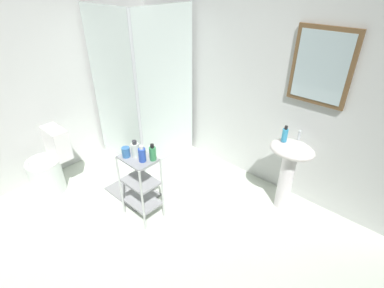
{
  "coord_description": "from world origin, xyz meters",
  "views": [
    {
      "loc": [
        1.65,
        -1.01,
        2.3
      ],
      "look_at": [
        0.11,
        0.68,
        0.94
      ],
      "focal_mm": 27.24,
      "sensor_mm": 36.0,
      "label": 1
    }
  ],
  "objects_px": {
    "body_wash_bottle_green": "(153,153)",
    "shampoo_bottle_blue": "(142,155)",
    "hand_soap_bottle": "(285,135)",
    "lotion_bottle_white": "(135,149)",
    "pedestal_sink": "(289,163)",
    "storage_cart": "(141,182)",
    "shower_stall": "(146,127)",
    "rinse_cup": "(126,152)",
    "toilet": "(49,167)",
    "bath_mat": "(133,191)"
  },
  "relations": [
    {
      "from": "body_wash_bottle_green",
      "to": "bath_mat",
      "type": "height_order",
      "value": "body_wash_bottle_green"
    },
    {
      "from": "lotion_bottle_white",
      "to": "rinse_cup",
      "type": "xyz_separation_m",
      "value": [
        -0.06,
        -0.07,
        -0.02
      ]
    },
    {
      "from": "storage_cart",
      "to": "shampoo_bottle_blue",
      "type": "bearing_deg",
      "value": -3.07
    },
    {
      "from": "shower_stall",
      "to": "rinse_cup",
      "type": "xyz_separation_m",
      "value": [
        0.78,
        -0.87,
        0.33
      ]
    },
    {
      "from": "rinse_cup",
      "to": "toilet",
      "type": "bearing_deg",
      "value": -159.71
    },
    {
      "from": "hand_soap_bottle",
      "to": "shampoo_bottle_blue",
      "type": "relative_size",
      "value": 1.03
    },
    {
      "from": "storage_cart",
      "to": "lotion_bottle_white",
      "type": "relative_size",
      "value": 4.28
    },
    {
      "from": "pedestal_sink",
      "to": "toilet",
      "type": "height_order",
      "value": "pedestal_sink"
    },
    {
      "from": "toilet",
      "to": "rinse_cup",
      "type": "distance_m",
      "value": 1.22
    },
    {
      "from": "storage_cart",
      "to": "rinse_cup",
      "type": "height_order",
      "value": "rinse_cup"
    },
    {
      "from": "toilet",
      "to": "body_wash_bottle_green",
      "type": "xyz_separation_m",
      "value": [
        1.29,
        0.53,
        0.5
      ]
    },
    {
      "from": "toilet",
      "to": "storage_cart",
      "type": "bearing_deg",
      "value": 21.38
    },
    {
      "from": "toilet",
      "to": "rinse_cup",
      "type": "relative_size",
      "value": 7.57
    },
    {
      "from": "storage_cart",
      "to": "bath_mat",
      "type": "height_order",
      "value": "storage_cart"
    },
    {
      "from": "hand_soap_bottle",
      "to": "shampoo_bottle_blue",
      "type": "bearing_deg",
      "value": -127.35
    },
    {
      "from": "shampoo_bottle_blue",
      "to": "bath_mat",
      "type": "distance_m",
      "value": 0.94
    },
    {
      "from": "rinse_cup",
      "to": "bath_mat",
      "type": "bearing_deg",
      "value": 144.81
    },
    {
      "from": "hand_soap_bottle",
      "to": "lotion_bottle_white",
      "type": "bearing_deg",
      "value": -131.18
    },
    {
      "from": "shower_stall",
      "to": "bath_mat",
      "type": "xyz_separation_m",
      "value": [
        0.49,
        -0.66,
        -0.45
      ]
    },
    {
      "from": "rinse_cup",
      "to": "storage_cart",
      "type": "bearing_deg",
      "value": 32.02
    },
    {
      "from": "shower_stall",
      "to": "hand_soap_bottle",
      "type": "distance_m",
      "value": 1.9
    },
    {
      "from": "shower_stall",
      "to": "storage_cart",
      "type": "relative_size",
      "value": 2.7
    },
    {
      "from": "bath_mat",
      "to": "toilet",
      "type": "bearing_deg",
      "value": -142.26
    },
    {
      "from": "shower_stall",
      "to": "shampoo_bottle_blue",
      "type": "bearing_deg",
      "value": -40.17
    },
    {
      "from": "pedestal_sink",
      "to": "rinse_cup",
      "type": "height_order",
      "value": "rinse_cup"
    },
    {
      "from": "shower_stall",
      "to": "pedestal_sink",
      "type": "xyz_separation_m",
      "value": [
        1.92,
        0.34,
        0.12
      ]
    },
    {
      "from": "shampoo_bottle_blue",
      "to": "shower_stall",
      "type": "bearing_deg",
      "value": 139.83
    },
    {
      "from": "hand_soap_bottle",
      "to": "body_wash_bottle_green",
      "type": "xyz_separation_m",
      "value": [
        -0.81,
        -1.05,
        -0.07
      ]
    },
    {
      "from": "shampoo_bottle_blue",
      "to": "rinse_cup",
      "type": "relative_size",
      "value": 1.67
    },
    {
      "from": "pedestal_sink",
      "to": "rinse_cup",
      "type": "xyz_separation_m",
      "value": [
        -1.14,
        -1.2,
        0.21
      ]
    },
    {
      "from": "shampoo_bottle_blue",
      "to": "storage_cart",
      "type": "bearing_deg",
      "value": 176.93
    },
    {
      "from": "shampoo_bottle_blue",
      "to": "lotion_bottle_white",
      "type": "bearing_deg",
      "value": 174.55
    },
    {
      "from": "lotion_bottle_white",
      "to": "rinse_cup",
      "type": "height_order",
      "value": "lotion_bottle_white"
    },
    {
      "from": "pedestal_sink",
      "to": "body_wash_bottle_green",
      "type": "bearing_deg",
      "value": -130.3
    },
    {
      "from": "body_wash_bottle_green",
      "to": "shampoo_bottle_blue",
      "type": "relative_size",
      "value": 1.03
    },
    {
      "from": "shower_stall",
      "to": "lotion_bottle_white",
      "type": "xyz_separation_m",
      "value": [
        0.84,
        -0.8,
        0.35
      ]
    },
    {
      "from": "rinse_cup",
      "to": "pedestal_sink",
      "type": "bearing_deg",
      "value": 46.57
    },
    {
      "from": "pedestal_sink",
      "to": "rinse_cup",
      "type": "bearing_deg",
      "value": -133.43
    },
    {
      "from": "shampoo_bottle_blue",
      "to": "bath_mat",
      "type": "xyz_separation_m",
      "value": [
        -0.47,
        0.15,
        -0.8
      ]
    },
    {
      "from": "pedestal_sink",
      "to": "storage_cart",
      "type": "distance_m",
      "value": 1.55
    },
    {
      "from": "lotion_bottle_white",
      "to": "rinse_cup",
      "type": "relative_size",
      "value": 1.72
    },
    {
      "from": "shower_stall",
      "to": "toilet",
      "type": "xyz_separation_m",
      "value": [
        -0.28,
        -1.26,
        -0.15
      ]
    },
    {
      "from": "body_wash_bottle_green",
      "to": "rinse_cup",
      "type": "xyz_separation_m",
      "value": [
        -0.24,
        -0.14,
        -0.02
      ]
    },
    {
      "from": "rinse_cup",
      "to": "bath_mat",
      "type": "distance_m",
      "value": 0.86
    },
    {
      "from": "shampoo_bottle_blue",
      "to": "lotion_bottle_white",
      "type": "relative_size",
      "value": 0.97
    },
    {
      "from": "shower_stall",
      "to": "bath_mat",
      "type": "bearing_deg",
      "value": -53.44
    },
    {
      "from": "hand_soap_bottle",
      "to": "lotion_bottle_white",
      "type": "distance_m",
      "value": 1.49
    },
    {
      "from": "pedestal_sink",
      "to": "storage_cart",
      "type": "xyz_separation_m",
      "value": [
        -1.04,
        -1.14,
        -0.14
      ]
    },
    {
      "from": "storage_cart",
      "to": "rinse_cup",
      "type": "bearing_deg",
      "value": -147.98
    },
    {
      "from": "shower_stall",
      "to": "toilet",
      "type": "relative_size",
      "value": 2.63
    }
  ]
}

